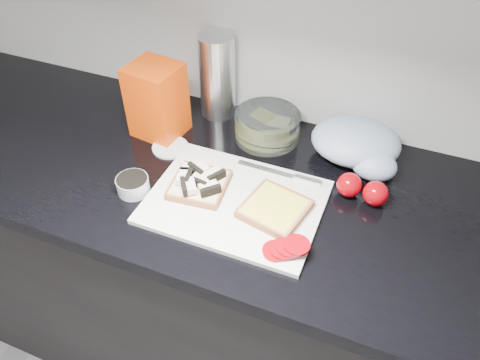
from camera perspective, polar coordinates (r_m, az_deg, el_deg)
name	(u,v)px	position (r m, az deg, el deg)	size (l,w,h in m)	color
base_cabinet	(251,293)	(1.51, 1.35, -13.58)	(3.50, 0.60, 0.86)	black
countertop	(254,190)	(1.16, 1.71, -1.22)	(3.50, 0.64, 0.04)	black
cutting_board	(235,202)	(1.10, -0.59, -2.67)	(0.40, 0.30, 0.01)	silver
bread_left	(199,183)	(1.12, -5.01, -0.35)	(0.15, 0.15, 0.04)	beige
bread_right	(275,209)	(1.06, 4.26, -3.52)	(0.16, 0.16, 0.02)	beige
tomato_slices	(286,248)	(0.99, 5.65, -8.25)	(0.11, 0.09, 0.02)	#94030A
knife	(289,175)	(1.16, 6.05, 0.57)	(0.22, 0.02, 0.01)	silver
seed_tub	(133,184)	(1.15, -12.94, -0.49)	(0.08, 0.08, 0.04)	#B0B6B5
tub_lid	(170,147)	(1.27, -8.49, 3.95)	(0.10, 0.10, 0.01)	silver
glass_bowl	(267,126)	(1.28, 3.31, 6.59)	(0.18, 0.18, 0.07)	silver
bread_bag	(157,101)	(1.28, -10.06, 9.52)	(0.13, 0.12, 0.20)	red
steel_canister	(217,76)	(1.33, -2.79, 12.54)	(0.10, 0.10, 0.24)	silver
grocery_bag	(358,145)	(1.23, 14.22, 4.18)	(0.25, 0.21, 0.10)	#9BA9BF
whole_tomatoes	(362,189)	(1.13, 14.68, -1.10)	(0.12, 0.07, 0.06)	#94030A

